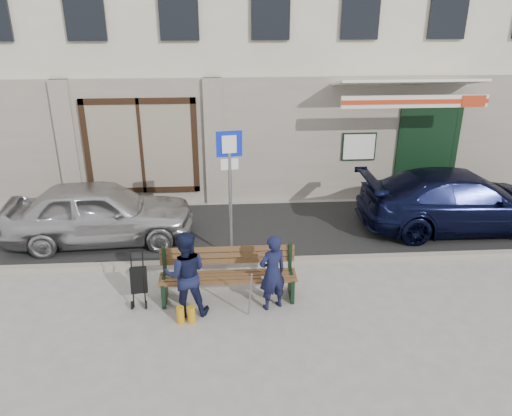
{
  "coord_description": "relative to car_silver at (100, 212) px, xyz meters",
  "views": [
    {
      "loc": [
        -1.14,
        -7.3,
        4.97
      ],
      "look_at": [
        -0.56,
        1.6,
        1.2
      ],
      "focal_mm": 35.0,
      "sensor_mm": 36.0,
      "label": 1
    }
  ],
  "objects": [
    {
      "name": "ground",
      "position": [
        3.87,
        -2.82,
        -0.68
      ],
      "size": [
        80.0,
        80.0,
        0.0
      ],
      "primitive_type": "plane",
      "color": "#9E9991",
      "rests_on": "ground"
    },
    {
      "name": "asphalt_lane",
      "position": [
        3.87,
        0.28,
        -0.67
      ],
      "size": [
        60.0,
        3.2,
        0.01
      ],
      "primitive_type": "cube",
      "color": "#282828",
      "rests_on": "ground"
    },
    {
      "name": "curb",
      "position": [
        3.87,
        -1.32,
        -0.62
      ],
      "size": [
        60.0,
        0.18,
        0.12
      ],
      "primitive_type": "cube",
      "color": "#9E9384",
      "rests_on": "ground"
    },
    {
      "name": "car_silver",
      "position": [
        0.0,
        0.0,
        0.0
      ],
      "size": [
        4.07,
        1.81,
        1.36
      ],
      "primitive_type": "imported",
      "rotation": [
        0.0,
        0.0,
        1.62
      ],
      "color": "#BBBBC0",
      "rests_on": "ground"
    },
    {
      "name": "car_navy",
      "position": [
        8.12,
        0.14,
        -0.0
      ],
      "size": [
        4.7,
        1.96,
        1.36
      ],
      "primitive_type": "imported",
      "rotation": [
        0.0,
        0.0,
        1.58
      ],
      "color": "black",
      "rests_on": "ground"
    },
    {
      "name": "parking_sign",
      "position": [
        2.82,
        -1.0,
        1.12
      ],
      "size": [
        0.5,
        0.11,
        2.68
      ],
      "rotation": [
        0.0,
        0.0,
        0.14
      ],
      "color": "gray",
      "rests_on": "ground"
    },
    {
      "name": "bench",
      "position": [
        2.69,
        -2.5,
        -0.22
      ],
      "size": [
        2.4,
        1.17,
        0.98
      ],
      "color": "brown",
      "rests_on": "ground"
    },
    {
      "name": "man",
      "position": [
        3.48,
        -2.82,
        0.01
      ],
      "size": [
        0.59,
        0.5,
        1.37
      ],
      "primitive_type": "imported",
      "rotation": [
        0.0,
        0.0,
        3.56
      ],
      "color": "#131634",
      "rests_on": "ground"
    },
    {
      "name": "woman",
      "position": [
        2.03,
        -2.89,
        0.08
      ],
      "size": [
        0.75,
        0.6,
        1.51
      ],
      "primitive_type": "imported",
      "rotation": [
        0.0,
        0.0,
        3.17
      ],
      "color": "#141837",
      "rests_on": "ground"
    },
    {
      "name": "stroller",
      "position": [
        1.18,
        -2.53,
        -0.25
      ],
      "size": [
        0.3,
        0.41,
        0.97
      ],
      "rotation": [
        0.0,
        0.0,
        0.08
      ],
      "color": "black",
      "rests_on": "ground"
    }
  ]
}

